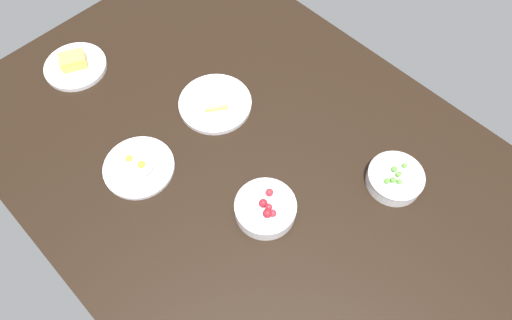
{
  "coord_description": "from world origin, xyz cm",
  "views": [
    {
      "loc": [
        -42.42,
        41.78,
        107.86
      ],
      "look_at": [
        0.0,
        0.0,
        6.0
      ],
      "focal_mm": 33.17,
      "sensor_mm": 36.0,
      "label": 1
    }
  ],
  "objects_px": {
    "bowl_berries": "(266,208)",
    "bowl_peas": "(395,178)",
    "plate_sandwich": "(215,102)",
    "plate_eggs": "(138,166)",
    "plate_cheese": "(75,65)"
  },
  "relations": [
    {
      "from": "bowl_berries",
      "to": "plate_cheese",
      "type": "xyz_separation_m",
      "value": [
        0.7,
        0.07,
        -0.01
      ]
    },
    {
      "from": "bowl_berries",
      "to": "bowl_peas",
      "type": "bearing_deg",
      "value": -120.37
    },
    {
      "from": "bowl_peas",
      "to": "plate_sandwich",
      "type": "bearing_deg",
      "value": 17.55
    },
    {
      "from": "bowl_berries",
      "to": "plate_cheese",
      "type": "distance_m",
      "value": 0.7
    },
    {
      "from": "plate_eggs",
      "to": "bowl_berries",
      "type": "bearing_deg",
      "value": -155.24
    },
    {
      "from": "plate_cheese",
      "to": "plate_eggs",
      "type": "distance_m",
      "value": 0.4
    },
    {
      "from": "plate_cheese",
      "to": "plate_sandwich",
      "type": "xyz_separation_m",
      "value": [
        -0.38,
        -0.2,
        -0.0
      ]
    },
    {
      "from": "bowl_berries",
      "to": "plate_cheese",
      "type": "bearing_deg",
      "value": 5.54
    },
    {
      "from": "bowl_berries",
      "to": "bowl_peas",
      "type": "xyz_separation_m",
      "value": [
        -0.17,
        -0.28,
        -0.0
      ]
    },
    {
      "from": "plate_sandwich",
      "to": "plate_eggs",
      "type": "height_order",
      "value": "same"
    },
    {
      "from": "bowl_berries",
      "to": "plate_sandwich",
      "type": "relative_size",
      "value": 0.74
    },
    {
      "from": "bowl_peas",
      "to": "plate_sandwich",
      "type": "height_order",
      "value": "bowl_peas"
    },
    {
      "from": "bowl_berries",
      "to": "plate_eggs",
      "type": "xyz_separation_m",
      "value": [
        0.31,
        0.14,
        -0.01
      ]
    },
    {
      "from": "bowl_peas",
      "to": "plate_eggs",
      "type": "xyz_separation_m",
      "value": [
        0.47,
        0.42,
        -0.01
      ]
    },
    {
      "from": "plate_cheese",
      "to": "plate_sandwich",
      "type": "bearing_deg",
      "value": -152.62
    }
  ]
}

